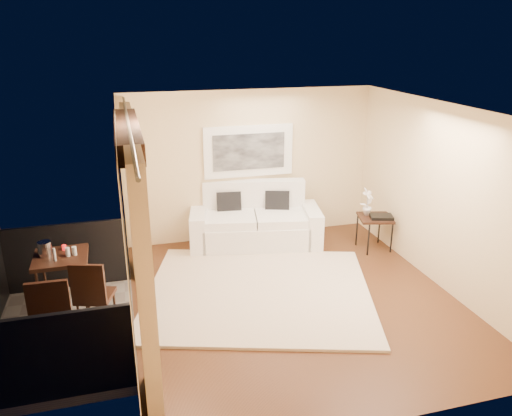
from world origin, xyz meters
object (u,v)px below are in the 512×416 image
object	(u,v)px
ice_bucket	(45,249)
bistro_table	(61,261)
sofa	(255,223)
orchid	(367,202)
balcony_chair_near	(50,321)
balcony_chair_far	(92,292)
side_table	(375,220)

from	to	relation	value
ice_bucket	bistro_table	bearing A→B (deg)	-16.04
sofa	ice_bucket	bearing A→B (deg)	-144.84
orchid	sofa	bearing A→B (deg)	159.69
balcony_chair_near	ice_bucket	size ratio (longest dim) A/B	5.27
balcony_chair_near	orchid	bearing A→B (deg)	25.25
orchid	balcony_chair_far	size ratio (longest dim) A/B	0.50
bistro_table	ice_bucket	bearing A→B (deg)	163.96
sofa	balcony_chair_far	distance (m)	3.49
balcony_chair_far	orchid	bearing A→B (deg)	-144.35
ice_bucket	sofa	bearing A→B (deg)	24.21
orchid	ice_bucket	xyz separation A→B (m)	(-5.12, -0.80, 0.07)
balcony_chair_far	bistro_table	bearing A→B (deg)	-41.74
sofa	balcony_chair_near	xyz separation A→B (m)	(-3.12, -2.84, 0.23)
side_table	balcony_chair_far	size ratio (longest dim) A/B	0.68
balcony_chair_near	ice_bucket	xyz separation A→B (m)	(-0.16, 1.36, 0.30)
sofa	bistro_table	size ratio (longest dim) A/B	2.97
sofa	side_table	world-z (taller)	sofa
side_table	orchid	bearing A→B (deg)	135.62
side_table	sofa	bearing A→B (deg)	157.92
side_table	bistro_table	world-z (taller)	bistro_table
balcony_chair_far	ice_bucket	xyz separation A→B (m)	(-0.58, 0.71, 0.34)
orchid	balcony_chair_near	world-z (taller)	orchid
ice_bucket	balcony_chair_far	bearing A→B (deg)	-50.82
sofa	balcony_chair_far	xyz separation A→B (m)	(-2.71, -2.19, 0.19)
orchid	balcony_chair_far	distance (m)	4.79
ice_bucket	balcony_chair_near	bearing A→B (deg)	-83.18
balcony_chair_far	side_table	bearing A→B (deg)	-146.03
side_table	balcony_chair_near	distance (m)	5.47
bistro_table	sofa	bearing A→B (deg)	26.26
ice_bucket	side_table	bearing A→B (deg)	7.47
balcony_chair_near	bistro_table	bearing A→B (deg)	90.77
balcony_chair_near	sofa	bearing A→B (deg)	43.98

